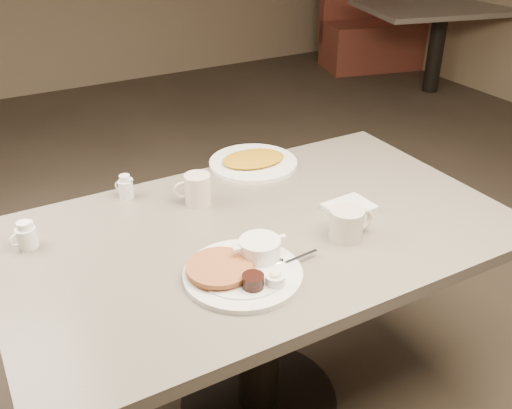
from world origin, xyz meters
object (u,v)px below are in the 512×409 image
main_plate (243,267)px  booth_back_right (393,25)px  diner_table (259,274)px  hash_plate (253,162)px  creamer_left (26,236)px  coffee_mug_near (347,223)px  creamer_right (126,187)px  coffee_mug_far (197,189)px

main_plate → booth_back_right: 4.80m
diner_table → hash_plate: size_ratio=4.33×
creamer_left → booth_back_right: 4.90m
coffee_mug_near → booth_back_right: bearing=46.7°
diner_table → booth_back_right: size_ratio=0.81×
coffee_mug_near → creamer_right: size_ratio=1.80×
diner_table → booth_back_right: 4.56m
creamer_left → coffee_mug_far: bearing=-0.3°
booth_back_right → creamer_left: bearing=-143.5°
main_plate → coffee_mug_near: (0.35, 0.01, 0.02)m
coffee_mug_far → booth_back_right: 4.49m
coffee_mug_near → coffee_mug_far: (-0.30, 0.39, 0.00)m
coffee_mug_near → creamer_left: size_ratio=1.74×
creamer_left → hash_plate: (0.81, 0.16, -0.02)m
creamer_left → creamer_right: (0.33, 0.15, 0.00)m
diner_table → creamer_right: bearing=127.1°
hash_plate → booth_back_right: 4.16m
creamer_left → creamer_right: 0.37m
creamer_left → diner_table: bearing=-20.4°
coffee_mug_near → main_plate: bearing=-177.9°
main_plate → creamer_left: size_ratio=4.70×
creamer_left → hash_plate: size_ratio=0.24×
coffee_mug_far → diner_table: bearing=-66.6°
coffee_mug_far → booth_back_right: (3.40, 2.91, -0.39)m
diner_table → main_plate: (-0.15, -0.18, 0.19)m
coffee_mug_far → creamer_right: (-0.19, 0.15, -0.01)m
creamer_left → hash_plate: 0.83m
creamer_right → main_plate: bearing=-76.4°
coffee_mug_far → main_plate: bearing=-97.2°
coffee_mug_near → booth_back_right: booth_back_right is taller
main_plate → coffee_mug_far: size_ratio=3.02×
creamer_right → hash_plate: 0.48m
main_plate → booth_back_right: bearing=43.8°
coffee_mug_near → creamer_left: 0.91m
diner_table → coffee_mug_far: size_ratio=11.67×
diner_table → hash_plate: 0.47m
creamer_right → hash_plate: bearing=1.6°
main_plate → coffee_mug_near: 0.35m
hash_plate → creamer_right: bearing=-178.4°
creamer_right → hash_plate: size_ratio=0.23×
main_plate → creamer_right: size_ratio=4.84×
creamer_left → booth_back_right: bearing=36.5°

